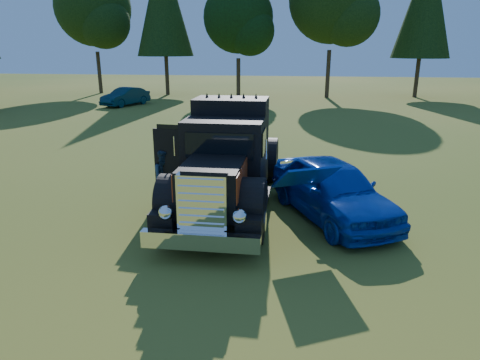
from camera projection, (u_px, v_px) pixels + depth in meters
name	position (u px, v px, depth m)	size (l,w,h in m)	color
ground	(232.00, 227.00, 10.85)	(120.00, 120.00, 0.00)	#355318
treeline	(281.00, 3.00, 34.37)	(72.10, 24.04, 13.84)	#2D2116
diamond_t_truck	(226.00, 165.00, 11.73)	(3.38, 7.16, 3.00)	black
hotrod_coupe	(332.00, 189.00, 11.28)	(3.69, 4.95, 1.89)	#0B08B7
spectator_near	(174.00, 175.00, 12.49)	(0.58, 0.38, 1.59)	#1C2741
spectator_far	(165.00, 176.00, 12.34)	(0.78, 0.61, 1.60)	#1D2945
distant_teal_car	(125.00, 97.00, 33.25)	(1.45, 4.16, 1.37)	#0A2D3E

